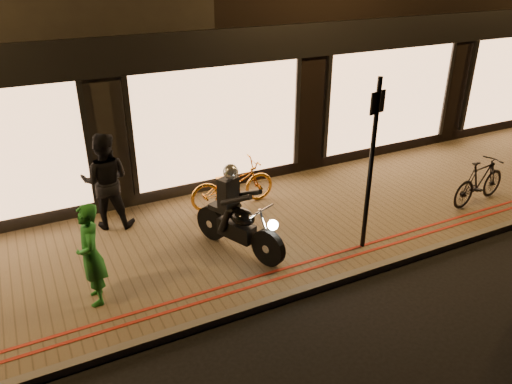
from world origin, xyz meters
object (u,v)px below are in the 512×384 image
sign_post (372,158)px  person_green (91,255)px  motorcycle (237,219)px  bicycle_gold (232,184)px

sign_post → person_green: size_ratio=1.90×
motorcycle → bicycle_gold: motorcycle is taller
person_green → sign_post: bearing=86.6°
sign_post → person_green: bearing=173.1°
sign_post → bicycle_gold: sign_post is taller
motorcycle → sign_post: size_ratio=0.61×
sign_post → bicycle_gold: bearing=119.5°
sign_post → bicycle_gold: size_ratio=1.67×
motorcycle → sign_post: 2.46m
bicycle_gold → sign_post: bearing=-149.8°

